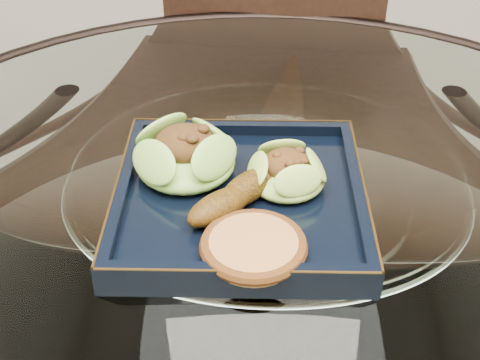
{
  "coord_description": "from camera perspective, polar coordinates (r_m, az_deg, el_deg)",
  "views": [
    {
      "loc": [
        -0.03,
        -0.58,
        1.22
      ],
      "look_at": [
        -0.03,
        0.0,
        0.8
      ],
      "focal_mm": 50.0,
      "sensor_mm": 36.0,
      "label": 1
    }
  ],
  "objects": [
    {
      "name": "navy_plate",
      "position": [
        0.73,
        0.0,
        -1.89
      ],
      "size": [
        0.27,
        0.27,
        0.02
      ],
      "primitive_type": "cube",
      "rotation": [
        0.0,
        0.0,
        -0.01
      ],
      "color": "black",
      "rests_on": "dining_table"
    },
    {
      "name": "dining_chair",
      "position": [
        1.24,
        2.17,
        2.12
      ],
      "size": [
        0.46,
        0.46,
        0.95
      ],
      "rotation": [
        0.0,
        0.0,
        -0.11
      ],
      "color": "black",
      "rests_on": "ground"
    },
    {
      "name": "crumb_patty",
      "position": [
        0.65,
        1.16,
        -5.79
      ],
      "size": [
        0.12,
        0.12,
        0.02
      ],
      "primitive_type": "cylinder",
      "rotation": [
        0.0,
        0.0,
        0.38
      ],
      "color": "#BF773F",
      "rests_on": "navy_plate"
    },
    {
      "name": "lettuce_wrap_left",
      "position": [
        0.75,
        -4.68,
        1.92
      ],
      "size": [
        0.15,
        0.15,
        0.04
      ],
      "primitive_type": "ellipsoid",
      "rotation": [
        0.0,
        0.0,
        0.39
      ],
      "color": "#5E912A",
      "rests_on": "navy_plate"
    },
    {
      "name": "lettuce_wrap_right",
      "position": [
        0.73,
        3.99,
        0.48
      ],
      "size": [
        0.1,
        0.1,
        0.03
      ],
      "primitive_type": "ellipsoid",
      "rotation": [
        0.0,
        0.0,
        -0.22
      ],
      "color": "#6C9E2E",
      "rests_on": "navy_plate"
    },
    {
      "name": "dining_table",
      "position": [
        0.85,
        1.93,
        -11.15
      ],
      "size": [
        1.13,
        1.13,
        0.77
      ],
      "color": "white",
      "rests_on": "ground"
    },
    {
      "name": "roasted_plantain",
      "position": [
        0.71,
        0.67,
        -0.63
      ],
      "size": [
        0.13,
        0.14,
        0.03
      ],
      "primitive_type": "ellipsoid",
      "rotation": [
        0.0,
        0.0,
        0.85
      ],
      "color": "#5D3909",
      "rests_on": "navy_plate"
    }
  ]
}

